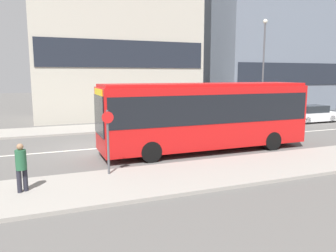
% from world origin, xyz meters
% --- Properties ---
extents(ground_plane, '(120.00, 120.00, 0.00)m').
position_xyz_m(ground_plane, '(0.00, 0.00, 0.00)').
color(ground_plane, '#595654').
extents(sidewalk_near, '(44.00, 3.50, 0.13)m').
position_xyz_m(sidewalk_near, '(0.00, -6.25, 0.07)').
color(sidewalk_near, gray).
rests_on(sidewalk_near, ground_plane).
extents(sidewalk_far, '(44.00, 3.50, 0.13)m').
position_xyz_m(sidewalk_far, '(0.00, 6.25, 0.07)').
color(sidewalk_far, gray).
rests_on(sidewalk_far, ground_plane).
extents(lane_centerline, '(41.80, 0.16, 0.01)m').
position_xyz_m(lane_centerline, '(0.00, 0.00, 0.00)').
color(lane_centerline, silver).
rests_on(lane_centerline, ground_plane).
extents(apartment_block_left_tower, '(14.43, 6.81, 20.18)m').
position_xyz_m(apartment_block_left_tower, '(4.21, 12.86, 10.08)').
color(apartment_block_left_tower, '#B7B2A3').
rests_on(apartment_block_left_tower, ground_plane).
extents(apartment_block_right_tower, '(17.41, 6.45, 14.33)m').
position_xyz_m(apartment_block_right_tower, '(23.42, 12.68, 7.16)').
color(apartment_block_right_tower, slate).
rests_on(apartment_block_right_tower, ground_plane).
extents(city_bus, '(10.75, 2.60, 3.45)m').
position_xyz_m(city_bus, '(5.32, -2.49, 1.98)').
color(city_bus, red).
rests_on(city_bus, ground_plane).
extents(parked_car_0, '(4.35, 1.84, 1.35)m').
position_xyz_m(parked_car_0, '(13.06, 3.58, 0.64)').
color(parked_car_0, navy).
rests_on(parked_car_0, ground_plane).
extents(parked_car_1, '(4.21, 1.76, 1.39)m').
position_xyz_m(parked_car_1, '(18.34, 3.36, 0.65)').
color(parked_car_1, silver).
rests_on(parked_car_1, ground_plane).
extents(pedestrian_near_stop, '(0.34, 0.34, 1.59)m').
position_xyz_m(pedestrian_near_stop, '(-3.15, -6.00, 1.03)').
color(pedestrian_near_stop, '#23232D').
rests_on(pedestrian_near_stop, sidewalk_near).
extents(bus_stop_sign, '(0.44, 0.12, 2.45)m').
position_xyz_m(bus_stop_sign, '(-0.17, -5.11, 1.57)').
color(bus_stop_sign, '#4C4C51').
rests_on(bus_stop_sign, sidewalk_near).
extents(street_lamp, '(0.36, 0.36, 8.13)m').
position_xyz_m(street_lamp, '(14.69, 5.23, 4.99)').
color(street_lamp, '#4C4C51').
rests_on(street_lamp, sidewalk_far).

